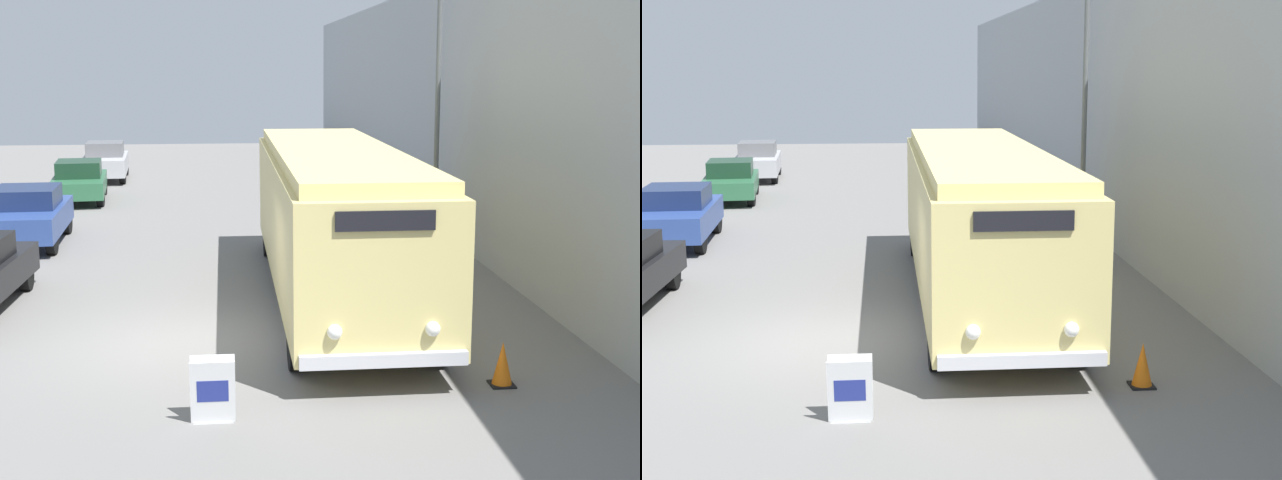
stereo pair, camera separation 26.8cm
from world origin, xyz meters
TOP-DOWN VIEW (x-y plane):
  - ground_plane at (0.00, 0.00)m, footprint 80.00×80.00m
  - building_wall_right at (7.13, 10.00)m, footprint 0.30×60.00m
  - vintage_bus at (3.05, 2.73)m, footprint 2.55×11.49m
  - sign_board at (0.64, -3.55)m, footprint 0.60×0.34m
  - streetlamp at (5.88, 5.89)m, footprint 0.36×0.36m
  - parked_car_mid at (-4.38, 9.12)m, footprint 2.07×4.37m
  - parked_car_far at (-4.22, 16.87)m, footprint 2.16×4.42m
  - parked_car_distant at (-4.06, 22.81)m, footprint 2.02×4.50m
  - traffic_cone at (4.91, -2.60)m, footprint 0.36×0.36m

SIDE VIEW (x-z plane):
  - ground_plane at x=0.00m, z-range 0.00..0.00m
  - traffic_cone at x=4.91m, z-range -0.01..0.67m
  - sign_board at x=0.64m, z-range -0.01..0.88m
  - parked_car_far at x=-4.22m, z-range 0.00..1.42m
  - parked_car_distant at x=-4.06m, z-range 0.00..1.57m
  - parked_car_mid at x=-4.38m, z-range 0.03..1.55m
  - vintage_bus at x=3.05m, z-range 0.21..3.29m
  - building_wall_right at x=7.13m, z-range 0.00..7.04m
  - streetlamp at x=5.88m, z-range 0.97..7.75m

